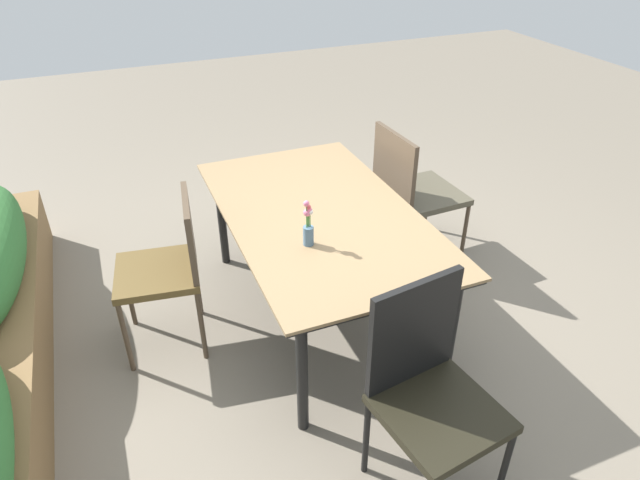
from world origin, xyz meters
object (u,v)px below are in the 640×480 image
at_px(chair_end_left, 429,385).
at_px(chair_far_side, 169,263).
at_px(chair_near_right, 411,187).
at_px(dining_table, 320,221).
at_px(flower_vase, 308,226).

bearing_deg(chair_end_left, chair_far_side, -65.68).
height_order(chair_far_side, chair_near_right, chair_near_right).
bearing_deg(chair_near_right, chair_far_side, -82.47).
distance_m(dining_table, flower_vase, 0.36).
relative_size(dining_table, chair_end_left, 1.77).
distance_m(chair_far_side, flower_vase, 0.80).
xyz_separation_m(dining_table, flower_vase, (-0.27, 0.17, 0.16)).
xyz_separation_m(chair_far_side, flower_vase, (-0.37, -0.65, 0.28)).
height_order(dining_table, flower_vase, flower_vase).
relative_size(chair_end_left, chair_near_right, 1.05).
relative_size(dining_table, chair_far_side, 1.92).
distance_m(chair_near_right, flower_vase, 1.21).
relative_size(dining_table, flower_vase, 6.93).
xyz_separation_m(chair_end_left, flower_vase, (0.90, 0.16, 0.27)).
bearing_deg(chair_far_side, chair_end_left, -139.26).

